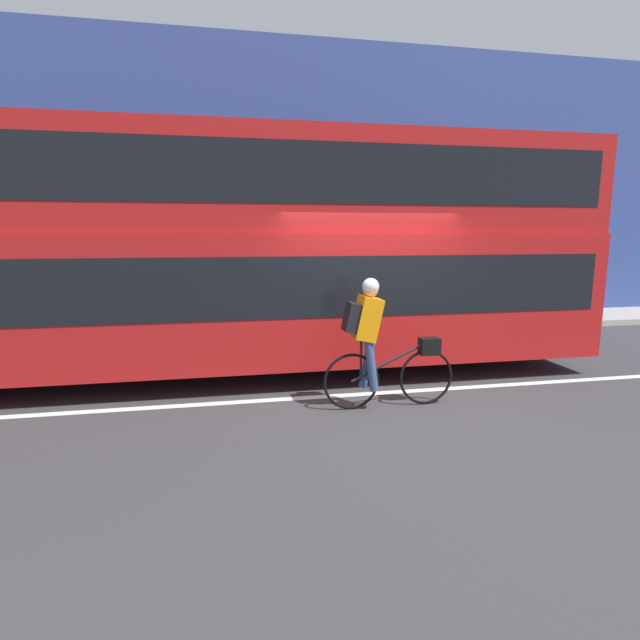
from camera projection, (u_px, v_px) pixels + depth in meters
name	position (u px, v px, depth m)	size (l,w,h in m)	color
ground_plane	(375.00, 395.00, 6.95)	(80.00, 80.00, 0.00)	#38383A
road_center_line	(374.00, 393.00, 7.00)	(50.00, 0.14, 0.01)	silver
sidewalk_curb	(312.00, 327.00, 11.62)	(60.00, 1.83, 0.14)	#A8A399
building_facade	(304.00, 186.00, 12.08)	(60.00, 0.30, 6.68)	#33478C
bus	(218.00, 245.00, 7.61)	(11.62, 2.49, 3.66)	black
cyclist_on_bike	(377.00, 339.00, 6.30)	(1.74, 0.32, 1.68)	black
trash_bin	(191.00, 308.00, 10.91)	(0.52, 0.52, 0.96)	#515156
street_sign_post	(414.00, 268.00, 11.75)	(0.36, 0.09, 2.28)	#59595B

